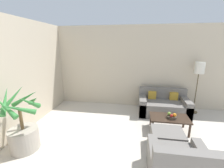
# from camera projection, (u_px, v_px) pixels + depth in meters

# --- Properties ---
(wall_back) EXTENTS (8.51, 0.06, 2.70)m
(wall_back) POSITION_uv_depth(u_px,v_px,m) (160.00, 68.00, 4.90)
(wall_back) COLOR beige
(wall_back) RESTS_ON ground_plane
(potted_palm) EXTENTS (0.77, 0.85, 1.31)m
(potted_palm) POSITION_uv_depth(u_px,v_px,m) (23.00, 131.00, 2.99)
(potted_palm) COLOR #ADA393
(potted_palm) RESTS_ON ground_plane
(sofa_loveseat) EXTENTS (1.47, 0.84, 0.75)m
(sofa_loveseat) POSITION_uv_depth(u_px,v_px,m) (163.00, 105.00, 4.63)
(sofa_loveseat) COLOR slate
(sofa_loveseat) RESTS_ON ground_plane
(floor_lamp) EXTENTS (0.28, 0.28, 1.59)m
(floor_lamp) POSITION_uv_depth(u_px,v_px,m) (199.00, 71.00, 4.44)
(floor_lamp) COLOR brown
(floor_lamp) RESTS_ON ground_plane
(coffee_table) EXTENTS (0.92, 0.53, 0.36)m
(coffee_table) POSITION_uv_depth(u_px,v_px,m) (169.00, 119.00, 3.67)
(coffee_table) COLOR #38281E
(coffee_table) RESTS_ON ground_plane
(fruit_bowl) EXTENTS (0.23, 0.23, 0.06)m
(fruit_bowl) POSITION_uv_depth(u_px,v_px,m) (172.00, 117.00, 3.61)
(fruit_bowl) COLOR #42382D
(fruit_bowl) RESTS_ON coffee_table
(apple_red) EXTENTS (0.07, 0.07, 0.07)m
(apple_red) POSITION_uv_depth(u_px,v_px,m) (171.00, 116.00, 3.54)
(apple_red) COLOR red
(apple_red) RESTS_ON fruit_bowl
(apple_green) EXTENTS (0.08, 0.08, 0.08)m
(apple_green) POSITION_uv_depth(u_px,v_px,m) (169.00, 114.00, 3.63)
(apple_green) COLOR olive
(apple_green) RESTS_ON fruit_bowl
(orange_fruit) EXTENTS (0.08, 0.08, 0.08)m
(orange_fruit) POSITION_uv_depth(u_px,v_px,m) (175.00, 115.00, 3.56)
(orange_fruit) COLOR orange
(orange_fruit) RESTS_ON fruit_bowl
(armchair) EXTENTS (0.90, 0.83, 0.79)m
(armchair) POSITION_uv_depth(u_px,v_px,m) (179.00, 167.00, 2.29)
(armchair) COLOR slate
(armchair) RESTS_ON ground_plane
(ottoman) EXTENTS (0.63, 0.52, 0.40)m
(ottoman) POSITION_uv_depth(u_px,v_px,m) (167.00, 140.00, 3.06)
(ottoman) COLOR slate
(ottoman) RESTS_ON ground_plane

